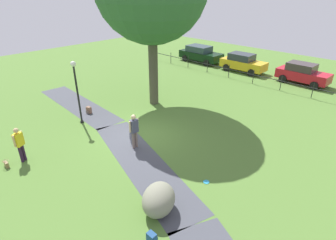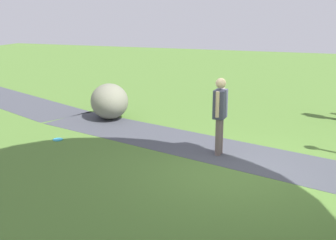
{
  "view_description": "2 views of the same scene",
  "coord_description": "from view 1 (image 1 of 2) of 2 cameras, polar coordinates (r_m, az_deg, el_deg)",
  "views": [
    {
      "loc": [
        9.54,
        -7.87,
        6.96
      ],
      "look_at": [
        1.3,
        0.65,
        1.11
      ],
      "focal_mm": 29.41,
      "sensor_mm": 36.0,
      "label": 1
    },
    {
      "loc": [
        -1.31,
        8.1,
        3.21
      ],
      "look_at": [
        1.05,
        1.38,
        1.33
      ],
      "focal_mm": 46.48,
      "sensor_mm": 36.0,
      "label": 2
    }
  ],
  "objects": [
    {
      "name": "ground_plane",
      "position": [
        14.19,
        -5.62,
        -3.22
      ],
      "size": [
        48.0,
        48.0,
        0.0
      ],
      "primitive_type": "plane",
      "color": "#4F7530"
    },
    {
      "name": "parked_wagon_silver",
      "position": [
        23.86,
        26.11,
        8.68
      ],
      "size": [
        3.85,
        1.76,
        1.56
      ],
      "color": "red",
      "rests_on": "ground"
    },
    {
      "name": "spare_backpack_on_lawn",
      "position": [
        17.16,
        -16.1,
        1.98
      ],
      "size": [
        0.32,
        0.31,
        0.4
      ],
      "color": "brown",
      "rests_on": "ground"
    },
    {
      "name": "park_fence",
      "position": [
        22.5,
        17.28,
        8.76
      ],
      "size": [
        22.05,
        0.05,
        1.05
      ],
      "color": "#232326",
      "rests_on": "ground"
    },
    {
      "name": "handbag_on_grass",
      "position": [
        13.62,
        -30.5,
        -7.86
      ],
      "size": [
        0.32,
        0.28,
        0.31
      ],
      "color": "olive",
      "rests_on": "ground"
    },
    {
      "name": "parked_sedan_grey",
      "position": [
        28.11,
        6.72,
        13.49
      ],
      "size": [
        4.3,
        1.9,
        1.56
      ],
      "color": "black",
      "rests_on": "ground"
    },
    {
      "name": "footpath_segment_mid",
      "position": [
        12.17,
        -5.47,
        -8.7
      ],
      "size": [
        8.17,
        4.02,
        0.01
      ],
      "color": "#42444C",
      "rests_on": "ground"
    },
    {
      "name": "frisbee_on_grass",
      "position": [
        11.14,
        7.94,
        -12.6
      ],
      "size": [
        0.24,
        0.24,
        0.02
      ],
      "color": "#2CA0D1",
      "rests_on": "ground"
    },
    {
      "name": "lawn_boulder",
      "position": [
        9.56,
        -1.96,
        -16.13
      ],
      "size": [
        1.66,
        1.78,
        1.02
      ],
      "color": "gray",
      "rests_on": "ground"
    },
    {
      "name": "footpath_segment_near",
      "position": [
        18.69,
        -18.15,
        3.09
      ],
      "size": [
        8.09,
        2.21,
        0.01
      ],
      "color": "#42444C",
      "rests_on": "ground"
    },
    {
      "name": "woman_with_handbag",
      "position": [
        13.32,
        -28.45,
        -4.12
      ],
      "size": [
        0.38,
        0.47,
        1.61
      ],
      "color": "#2B1633",
      "rests_on": "ground"
    },
    {
      "name": "lamp_post",
      "position": [
        15.35,
        -18.43,
        6.68
      ],
      "size": [
        0.28,
        0.28,
        3.48
      ],
      "color": "black",
      "rests_on": "ground"
    },
    {
      "name": "man_near_boulder",
      "position": [
        12.74,
        -7.04,
        -1.83
      ],
      "size": [
        0.26,
        0.52,
        1.71
      ],
      "color": "#6F5D57",
      "rests_on": "ground"
    },
    {
      "name": "parked_compact_green",
      "position": [
        25.51,
        15.24,
        11.44
      ],
      "size": [
        3.94,
        1.78,
        1.56
      ],
      "color": "gold",
      "rests_on": "ground"
    },
    {
      "name": "backpack_by_boulder",
      "position": [
        8.9,
        -3.35,
        -23.31
      ],
      "size": [
        0.28,
        0.26,
        0.4
      ],
      "color": "navy",
      "rests_on": "ground"
    }
  ]
}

